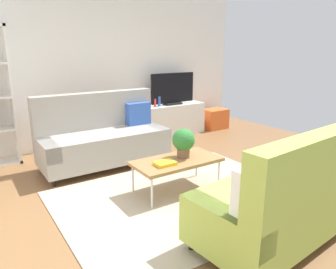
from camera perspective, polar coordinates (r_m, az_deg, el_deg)
ground_plane at (r=3.97m, az=2.11°, el=-11.02°), size 7.68×7.68×0.00m
wall_far at (r=6.07m, az=-13.65°, el=11.93°), size 6.40×0.12×2.90m
area_rug at (r=3.93m, az=2.64°, el=-11.19°), size 2.90×2.20×0.01m
couch_beige at (r=4.97m, az=-11.57°, el=-0.43°), size 1.90×0.85×1.10m
couch_green at (r=3.20m, az=21.14°, el=-10.12°), size 1.96×0.99×1.10m
coffee_table at (r=3.96m, az=1.59°, el=-4.92°), size 1.10×0.56×0.42m
tv_console at (r=6.63m, az=0.72°, el=2.72°), size 1.40×0.44×0.64m
tv at (r=6.50m, az=0.84°, el=8.14°), size 1.00×0.20×0.64m
storage_trunk at (r=7.23m, az=8.41°, el=2.82°), size 0.52×0.40×0.44m
potted_plant at (r=3.97m, az=2.81°, el=-1.22°), size 0.29×0.29×0.37m
table_book_0 at (r=3.77m, az=-0.54°, el=-5.21°), size 0.24×0.18×0.04m
vase_0 at (r=6.29m, az=-3.92°, el=5.87°), size 0.09×0.09×0.19m
bottle_0 at (r=6.29m, az=-2.36°, el=5.73°), size 0.05×0.05×0.16m
bottle_1 at (r=6.33m, az=-1.61°, el=6.00°), size 0.05×0.05×0.20m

